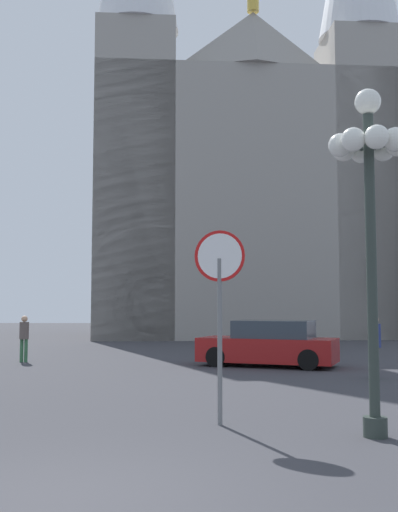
{
  "coord_description": "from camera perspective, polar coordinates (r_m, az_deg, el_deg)",
  "views": [
    {
      "loc": [
        1.52,
        -6.12,
        1.97
      ],
      "look_at": [
        1.09,
        16.76,
        3.84
      ],
      "focal_mm": 42.2,
      "sensor_mm": 36.0,
      "label": 1
    }
  ],
  "objects": [
    {
      "name": "pedestrian_walking",
      "position": [
        21.89,
        -16.24,
        -7.13
      ],
      "size": [
        0.32,
        0.32,
        1.6
      ],
      "color": "#33663F",
      "rests_on": "ground"
    },
    {
      "name": "parked_car_near_red",
      "position": [
        19.77,
        6.67,
        -8.34
      ],
      "size": [
        4.71,
        3.18,
        1.47
      ],
      "color": "maroon",
      "rests_on": "ground"
    },
    {
      "name": "cathedral",
      "position": [
        39.55,
        4.31,
        8.28
      ],
      "size": [
        19.5,
        13.86,
        33.93
      ],
      "color": "gray",
      "rests_on": "ground"
    },
    {
      "name": "stop_sign",
      "position": [
        10.09,
        1.97,
        -2.8
      ],
      "size": [
        0.85,
        0.25,
        3.23
      ],
      "color": "slate",
      "rests_on": "ground"
    },
    {
      "name": "street_lamp",
      "position": [
        9.73,
        15.86,
        6.74
      ],
      "size": [
        1.26,
        1.26,
        5.34
      ],
      "color": "#2D3833",
      "rests_on": "ground"
    },
    {
      "name": "ground_plane",
      "position": [
        6.6,
        -13.24,
        -21.91
      ],
      "size": [
        120.0,
        120.0,
        0.0
      ],
      "primitive_type": "plane",
      "color": "#38383D"
    },
    {
      "name": "pedestrian_standing",
      "position": [
        16.94,
        16.33,
        -7.68
      ],
      "size": [
        0.32,
        0.32,
        1.7
      ],
      "color": "#33663F",
      "rests_on": "ground"
    }
  ]
}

